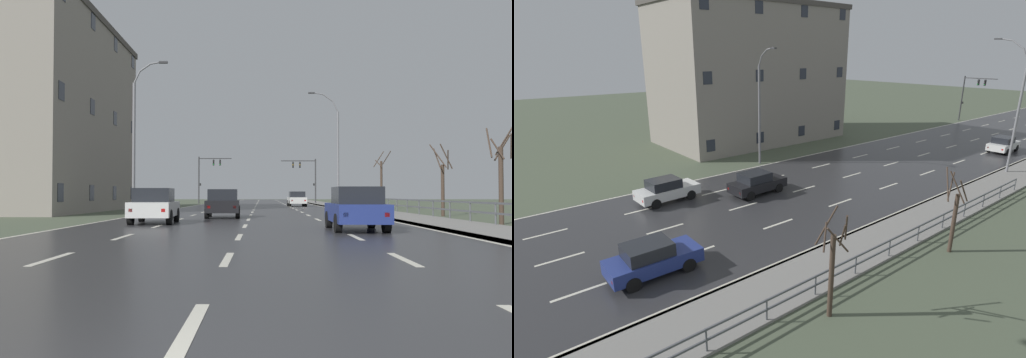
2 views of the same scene
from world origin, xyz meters
The scene contains 16 objects.
ground_plane centered at (0.00, 48.00, -0.06)m, with size 160.00×160.00×0.12m.
road_asphalt_strip centered at (0.00, 59.99, 0.01)m, with size 14.00×120.00×0.03m.
sidewalk_right centered at (8.43, 60.00, 0.06)m, with size 3.00×120.00×0.12m.
guardrail centered at (9.85, 22.74, 0.71)m, with size 0.07×35.34×1.00m.
street_lamp_midground centered at (7.41, 44.92, 5.19)m, with size 2.79×0.24×10.66m.
street_lamp_left_bank centered at (-7.46, 30.75, 4.89)m, with size 2.26×0.24×9.95m.
traffic_signal_right centered at (6.76, 68.26, 4.15)m, with size 4.75×0.36×6.06m.
traffic_signal_left centered at (-6.85, 68.15, 4.33)m, with size 4.53×0.36×6.38m.
car_far_right centered at (-4.08, 20.22, 0.80)m, with size 1.98×4.17×1.57m.
car_far_left centered at (-1.45, 25.79, 0.80)m, with size 1.96×4.16×1.57m.
car_mid_centre centered at (4.33, 52.37, 0.80)m, with size 1.92×4.14×1.57m.
car_near_left centered at (4.05, 15.81, 0.80)m, with size 1.86×4.11×1.57m.
brick_building centered at (-16.84, 36.44, 7.29)m, with size 11.43×19.91×14.55m.
bare_tree_near centered at (11.03, 19.81, 2.04)m, with size 1.19×1.23×4.33m.
bare_tree_mid centered at (11.35, 28.14, 1.91)m, with size 1.28×1.08×4.27m.
bare_tree_far centered at (11.11, 43.06, 2.34)m, with size 1.43×1.44×5.11m.
Camera 1 is at (0.70, -3.10, 1.32)m, focal length 37.03 mm.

